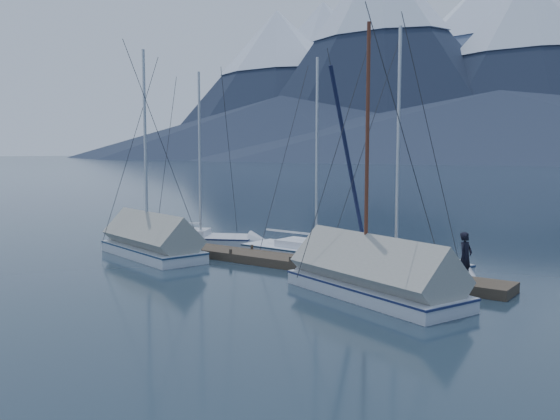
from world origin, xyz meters
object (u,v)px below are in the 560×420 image
object	(u,v)px
sailboat_open_left	(210,241)
sailboat_open_right	(406,266)
sailboat_open_mid	(326,257)
sailboat_covered_near	(362,279)
person	(465,257)
sailboat_covered_far	(146,244)

from	to	relation	value
sailboat_open_left	sailboat_open_right	bearing A→B (deg)	-1.79
sailboat_open_mid	sailboat_open_right	size ratio (longest dim) A/B	0.91
sailboat_open_left	sailboat_open_mid	distance (m)	6.74
sailboat_covered_near	person	size ratio (longest dim) A/B	5.88
sailboat_open_left	sailboat_open_mid	world-z (taller)	sailboat_open_mid
sailboat_covered_near	sailboat_covered_far	size ratio (longest dim) A/B	0.97
sailboat_open_left	sailboat_open_right	distance (m)	10.35
sailboat_open_right	person	distance (m)	3.61
sailboat_open_left	sailboat_open_right	world-z (taller)	sailboat_open_right
sailboat_open_left	sailboat_covered_far	bearing A→B (deg)	-94.20
sailboat_covered_far	person	world-z (taller)	sailboat_covered_far
sailboat_open_right	sailboat_covered_near	size ratio (longest dim) A/B	1.07
sailboat_open_right	person	world-z (taller)	sailboat_open_right
sailboat_open_left	sailboat_open_right	size ratio (longest dim) A/B	0.90
sailboat_open_left	sailboat_covered_near	distance (m)	11.58
sailboat_open_left	sailboat_covered_far	distance (m)	3.83
sailboat_open_mid	sailboat_covered_far	size ratio (longest dim) A/B	0.95
sailboat_open_right	sailboat_covered_far	xyz separation A→B (m)	(-10.62, -3.48, 0.30)
sailboat_open_left	sailboat_covered_near	world-z (taller)	sailboat_covered_near
sailboat_open_left	sailboat_covered_far	world-z (taller)	sailboat_covered_far
sailboat_open_mid	person	xyz separation A→B (m)	(6.51, -2.00, 0.98)
sailboat_covered_far	person	size ratio (longest dim) A/B	6.06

